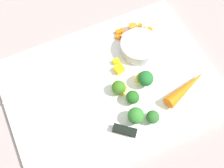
% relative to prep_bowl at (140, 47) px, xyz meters
% --- Properties ---
extents(ground_plane, '(4.00, 4.00, 0.00)m').
position_rel_prep_bowl_xyz_m(ground_plane, '(0.11, 0.07, -0.03)').
color(ground_plane, gray).
extents(cutting_board, '(0.52, 0.39, 0.01)m').
position_rel_prep_bowl_xyz_m(cutting_board, '(0.11, 0.07, -0.02)').
color(cutting_board, white).
rests_on(cutting_board, ground_plane).
extents(prep_bowl, '(0.10, 0.10, 0.03)m').
position_rel_prep_bowl_xyz_m(prep_bowl, '(0.00, 0.00, 0.00)').
color(prep_bowl, '#B7B6C2').
rests_on(prep_bowl, cutting_board).
extents(chef_knife, '(0.27, 0.23, 0.02)m').
position_rel_prep_bowl_xyz_m(chef_knife, '(0.21, 0.13, -0.01)').
color(chef_knife, silver).
rests_on(chef_knife, cutting_board).
extents(whole_carrot, '(0.13, 0.07, 0.03)m').
position_rel_prep_bowl_xyz_m(whole_carrot, '(-0.05, 0.15, -0.00)').
color(whole_carrot, orange).
rests_on(whole_carrot, cutting_board).
extents(carrot_dice_0, '(0.01, 0.01, 0.01)m').
position_rel_prep_bowl_xyz_m(carrot_dice_0, '(0.03, -0.07, -0.01)').
color(carrot_dice_0, orange).
rests_on(carrot_dice_0, cutting_board).
extents(carrot_dice_1, '(0.02, 0.02, 0.01)m').
position_rel_prep_bowl_xyz_m(carrot_dice_1, '(0.03, -0.06, -0.01)').
color(carrot_dice_1, orange).
rests_on(carrot_dice_1, cutting_board).
extents(carrot_dice_2, '(0.02, 0.02, 0.01)m').
position_rel_prep_bowl_xyz_m(carrot_dice_2, '(-0.04, -0.07, -0.01)').
color(carrot_dice_2, orange).
rests_on(carrot_dice_2, cutting_board).
extents(carrot_dice_3, '(0.02, 0.02, 0.01)m').
position_rel_prep_bowl_xyz_m(carrot_dice_3, '(0.02, -0.07, -0.01)').
color(carrot_dice_3, orange).
rests_on(carrot_dice_3, cutting_board).
extents(carrot_dice_4, '(0.02, 0.02, 0.01)m').
position_rel_prep_bowl_xyz_m(carrot_dice_4, '(-0.06, -0.05, -0.01)').
color(carrot_dice_4, orange).
rests_on(carrot_dice_4, cutting_board).
extents(carrot_dice_5, '(0.01, 0.01, 0.01)m').
position_rel_prep_bowl_xyz_m(carrot_dice_5, '(-0.04, -0.05, -0.01)').
color(carrot_dice_5, orange).
rests_on(carrot_dice_5, cutting_board).
extents(carrot_dice_6, '(0.02, 0.02, 0.02)m').
position_rel_prep_bowl_xyz_m(carrot_dice_6, '(-0.01, -0.07, -0.01)').
color(carrot_dice_6, orange).
rests_on(carrot_dice_6, cutting_board).
extents(pepper_dice_0, '(0.02, 0.01, 0.01)m').
position_rel_prep_bowl_xyz_m(pepper_dice_0, '(0.07, 0.01, -0.01)').
color(pepper_dice_0, yellow).
rests_on(pepper_dice_0, cutting_board).
extents(pepper_dice_1, '(0.03, 0.03, 0.02)m').
position_rel_prep_bowl_xyz_m(pepper_dice_1, '(0.04, 0.08, -0.01)').
color(pepper_dice_1, yellow).
rests_on(pepper_dice_1, cutting_board).
extents(pepper_dice_2, '(0.03, 0.03, 0.02)m').
position_rel_prep_bowl_xyz_m(pepper_dice_2, '(0.10, 0.09, -0.01)').
color(pepper_dice_2, yellow).
rests_on(pepper_dice_2, cutting_board).
extents(pepper_dice_3, '(0.03, 0.02, 0.02)m').
position_rel_prep_bowl_xyz_m(pepper_dice_3, '(0.08, 0.03, -0.01)').
color(pepper_dice_3, yellow).
rests_on(pepper_dice_3, cutting_board).
extents(broccoli_floret_0, '(0.03, 0.03, 0.04)m').
position_rel_prep_bowl_xyz_m(broccoli_floret_0, '(0.08, 0.12, 0.00)').
color(broccoli_floret_0, '#86BF62').
rests_on(broccoli_floret_0, cutting_board).
extents(broccoli_floret_1, '(0.04, 0.04, 0.04)m').
position_rel_prep_bowl_xyz_m(broccoli_floret_1, '(0.10, 0.17, 0.01)').
color(broccoli_floret_1, '#8AB15C').
rests_on(broccoli_floret_1, cutting_board).
extents(broccoli_floret_2, '(0.04, 0.04, 0.05)m').
position_rel_prep_bowl_xyz_m(broccoli_floret_2, '(0.03, 0.10, 0.01)').
color(broccoli_floret_2, '#93B06D').
rests_on(broccoli_floret_2, cutting_board).
extents(broccoli_floret_3, '(0.03, 0.03, 0.04)m').
position_rel_prep_bowl_xyz_m(broccoli_floret_3, '(0.06, 0.19, 0.00)').
color(broccoli_floret_3, '#8DB362').
rests_on(broccoli_floret_3, cutting_board).
extents(broccoli_floret_4, '(0.04, 0.04, 0.04)m').
position_rel_prep_bowl_xyz_m(broccoli_floret_4, '(0.10, 0.09, 0.00)').
color(broccoli_floret_4, '#8CC354').
rests_on(broccoli_floret_4, cutting_board).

